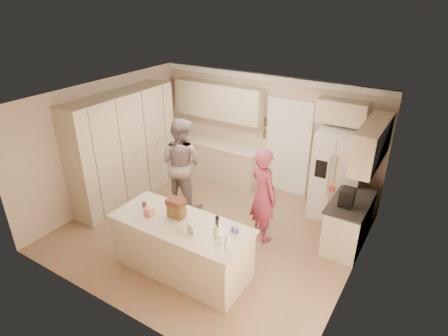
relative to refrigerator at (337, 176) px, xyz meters
The scene contains 41 objects.
floor 2.71m from the refrigerator, 134.42° to the right, with size 5.20×4.60×0.02m, color #906B50.
ceiling 3.07m from the refrigerator, 134.42° to the right, with size 5.20×4.60×0.02m, color white.
wall_back 1.89m from the refrigerator, 164.77° to the left, with size 5.20×0.02×2.60m, color beige.
wall_front 4.52m from the refrigerator, 113.38° to the right, with size 5.20×0.02×2.60m, color beige.
wall_left 4.78m from the refrigerator, 157.47° to the right, with size 0.02×4.60×2.60m, color beige.
wall_right 2.04m from the refrigerator, 65.70° to the right, with size 0.02×4.60×2.60m, color beige.
crown_back 2.46m from the refrigerator, 166.27° to the left, with size 5.20×0.08×0.12m, color white.
pantry_bank 4.41m from the refrigerator, 158.33° to the right, with size 0.60×2.60×2.35m, color beige.
back_base_cab 2.98m from the refrigerator, behind, with size 2.20×0.60×0.88m, color beige.
back_countertop 2.94m from the refrigerator, behind, with size 2.24×0.63×0.04m, color beige.
back_upper_cab 3.12m from the refrigerator, behind, with size 2.20×0.35×0.80m, color beige.
doorway_opening 1.33m from the refrigerator, 159.74° to the left, with size 0.90×0.06×2.10m, color black.
doorway_casing 1.32m from the refrigerator, 161.18° to the left, with size 1.02×0.03×2.22m, color white.
wall_frame_upper 1.93m from the refrigerator, 165.82° to the left, with size 0.15×0.02×0.20m, color brown.
wall_frame_lower 1.86m from the refrigerator, 165.82° to the left, with size 0.15×0.02×0.20m, color brown.
refrigerator is the anchor object (origin of this frame).
fridge_seam 0.35m from the refrigerator, 90.00° to the right, with size 0.01×0.02×1.78m, color gray.
fridge_dispenser 0.49m from the refrigerator, 121.08° to the right, with size 0.22×0.03×0.35m, color black.
fridge_handle_l 0.40m from the refrigerator, 97.70° to the right, with size 0.02×0.02×0.85m, color silver.
fridge_handle_r 0.40m from the refrigerator, 82.30° to the right, with size 0.02×0.02×0.85m, color silver.
over_fridge_cab 1.24m from the refrigerator, 114.40° to the left, with size 0.95×0.35×0.45m, color beige.
right_base_cab 1.07m from the refrigerator, 58.07° to the right, with size 0.60×1.20×0.88m, color beige.
right_countertop 0.97m from the refrigerator, 58.57° to the right, with size 0.63×1.24×0.04m, color #2D2B28.
right_upper_cab 1.38m from the refrigerator, 44.33° to the right, with size 0.35×1.50×0.70m, color beige.
coffee_maker 1.14m from the refrigerator, 65.65° to the right, with size 0.22×0.28×0.30m, color black.
island_base 3.36m from the refrigerator, 118.49° to the right, with size 2.20×0.90×0.88m, color beige.
island_top 3.33m from the refrigerator, 118.49° to the right, with size 2.28×0.96×0.05m, color beige.
utensil_crock 3.02m from the refrigerator, 108.06° to the right, with size 0.13×0.13×0.15m, color white.
tissue_box 3.70m from the refrigerator, 125.25° to the right, with size 0.13×0.13×0.14m, color #EA8A82.
tissue_plume 3.71m from the refrigerator, 125.25° to the right, with size 0.08×0.08×0.08m, color white.
dollhouse_body 3.32m from the refrigerator, 121.60° to the right, with size 0.26×0.18×0.22m, color brown.
dollhouse_roof 3.33m from the refrigerator, 121.60° to the right, with size 0.28×0.20×0.10m, color #592D1E.
jam_jar 3.74m from the refrigerator, 129.71° to the right, with size 0.07×0.07×0.09m, color #59263F.
greeting_card_a 3.44m from the refrigerator, 114.70° to the right, with size 0.12×0.01×0.16m, color white.
greeting_card_b 3.33m from the refrigerator, 112.72° to the right, with size 0.12×0.01×0.16m, color silver.
water_bottle 3.14m from the refrigerator, 101.70° to the right, with size 0.07×0.07×0.24m, color silver.
shaker_salt 2.81m from the refrigerator, 105.83° to the right, with size 0.05×0.05×0.09m, color #384A9E.
shaker_pepper 2.79m from the refrigerator, 104.45° to the right, with size 0.05×0.05×0.09m, color #384A9E.
teen_boy 3.12m from the refrigerator, 156.08° to the right, with size 0.95×0.74×1.95m, color gray.
teen_girl 1.67m from the refrigerator, 122.36° to the right, with size 0.65×0.43×1.79m, color #AA394C.
fridge_magnets 0.36m from the refrigerator, 90.00° to the right, with size 0.76×0.02×1.44m, color tan, non-canonical shape.
Camera 1 is at (3.36, -4.88, 4.25)m, focal length 30.00 mm.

